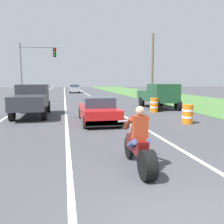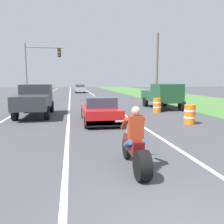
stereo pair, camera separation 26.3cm
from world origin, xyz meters
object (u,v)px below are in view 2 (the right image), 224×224
pickup_truck_left_lane_dark_grey (35,99)px  sports_car_red (100,111)px  motorcycle_with_rider (135,147)px  distant_car_far_ahead (80,89)px  construction_barrel_mid (157,105)px  traffic_light_mast_near (37,64)px  construction_barrel_nearest (190,114)px  pickup_truck_right_shoulder_dark_green (162,95)px

pickup_truck_left_lane_dark_grey → sports_car_red: bearing=-38.2°
sports_car_red → motorcycle_with_rider: bearing=-89.7°
motorcycle_with_rider → sports_car_red: motorcycle_with_rider is taller
sports_car_red → distant_car_far_ahead: bearing=89.8°
construction_barrel_mid → pickup_truck_left_lane_dark_grey: bearing=-177.1°
construction_barrel_mid → distant_car_far_ahead: 28.51m
sports_car_red → traffic_light_mast_near: 14.49m
motorcycle_with_rider → construction_barrel_nearest: 7.29m
traffic_light_mast_near → distant_car_far_ahead: size_ratio=1.50×
pickup_truck_left_lane_dark_grey → pickup_truck_right_shoulder_dark_green: size_ratio=1.00×
pickup_truck_right_shoulder_dark_green → traffic_light_mast_near: bearing=143.6°
traffic_light_mast_near → construction_barrel_mid: traffic_light_mast_near is taller
pickup_truck_right_shoulder_dark_green → traffic_light_mast_near: size_ratio=0.80×
pickup_truck_left_lane_dark_grey → traffic_light_mast_near: bearing=96.0°
sports_car_red → pickup_truck_right_shoulder_dark_green: size_ratio=0.90×
traffic_light_mast_near → distant_car_far_ahead: traffic_light_mast_near is taller
motorcycle_with_rider → sports_car_red: size_ratio=0.51×
sports_car_red → pickup_truck_left_lane_dark_grey: pickup_truck_left_lane_dark_grey is taller
pickup_truck_left_lane_dark_grey → traffic_light_mast_near: size_ratio=0.80×
motorcycle_with_rider → pickup_truck_left_lane_dark_grey: (-3.81, 10.04, 0.51)m
sports_car_red → construction_barrel_mid: size_ratio=4.30×
motorcycle_with_rider → construction_barrel_nearest: size_ratio=2.21×
pickup_truck_right_shoulder_dark_green → construction_barrel_nearest: 6.91m
pickup_truck_left_lane_dark_grey → pickup_truck_right_shoulder_dark_green: 9.78m
construction_barrel_nearest → construction_barrel_mid: (-0.01, 4.70, 0.00)m
pickup_truck_left_lane_dark_grey → distant_car_far_ahead: (3.90, 28.59, -0.33)m
pickup_truck_left_lane_dark_grey → construction_barrel_nearest: 9.35m
construction_barrel_mid → distant_car_far_ahead: (-4.38, 28.17, 0.27)m
pickup_truck_right_shoulder_dark_green → distant_car_far_ahead: (-5.56, 26.09, -0.33)m
motorcycle_with_rider → distant_car_far_ahead: size_ratio=0.55×
pickup_truck_left_lane_dark_grey → pickup_truck_right_shoulder_dark_green: (9.45, 2.50, 0.00)m
pickup_truck_right_shoulder_dark_green → pickup_truck_left_lane_dark_grey: bearing=-165.2°
pickup_truck_left_lane_dark_grey → construction_barrel_mid: 8.31m
pickup_truck_left_lane_dark_grey → construction_barrel_mid: bearing=2.9°
construction_barrel_nearest → pickup_truck_right_shoulder_dark_green: bearing=80.2°
sports_car_red → traffic_light_mast_near: bearing=110.2°
motorcycle_with_rider → traffic_light_mast_near: 21.15m
sports_car_red → construction_barrel_mid: sports_car_red is taller
motorcycle_with_rider → construction_barrel_nearest: motorcycle_with_rider is taller
motorcycle_with_rider → construction_barrel_mid: motorcycle_with_rider is taller
sports_car_red → pickup_truck_right_shoulder_dark_green: bearing=44.0°
pickup_truck_left_lane_dark_grey → construction_barrel_mid: (8.28, 0.42, -0.60)m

